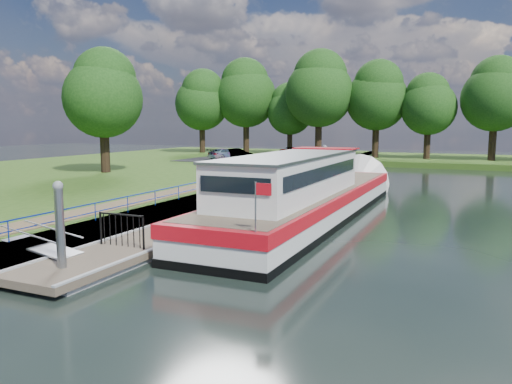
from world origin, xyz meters
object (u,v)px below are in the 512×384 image
at_px(pontoon, 253,206).
at_px(car_a, 285,155).
at_px(car_c, 225,154).
at_px(car_b, 237,154).
at_px(barge, 312,196).
at_px(car_d, 290,153).

height_order(pontoon, car_a, car_a).
bearing_deg(car_c, pontoon, 141.84).
relative_size(car_a, car_b, 1.10).
height_order(car_b, car_c, car_c).
bearing_deg(pontoon, car_a, 106.74).
bearing_deg(barge, car_a, 113.72).
bearing_deg(car_a, barge, -74.12).
xyz_separation_m(car_a, car_b, (-5.46, 0.19, -0.08)).
relative_size(barge, car_b, 5.99).
xyz_separation_m(pontoon, car_d, (-7.94, 27.46, 1.26)).
distance_m(pontoon, car_c, 26.72).
relative_size(car_a, car_d, 0.89).
distance_m(car_a, car_d, 4.58).
height_order(car_a, car_c, car_a).
height_order(car_b, car_d, car_d).
xyz_separation_m(pontoon, barge, (3.60, -0.93, 0.90)).
bearing_deg(car_a, pontoon, -81.10).
distance_m(pontoon, car_b, 26.32).
bearing_deg(car_b, car_d, -39.03).
bearing_deg(car_a, car_c, 172.59).
bearing_deg(car_a, car_d, 95.06).
bearing_deg(car_c, car_d, -120.43).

